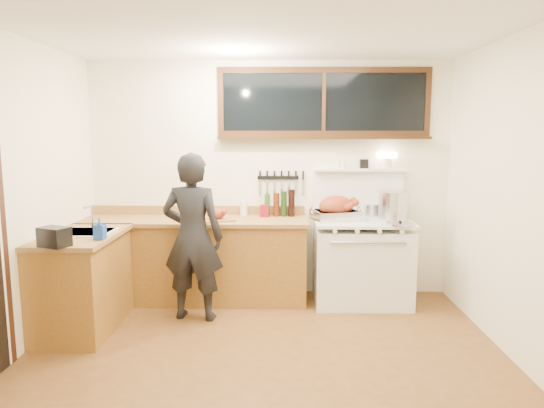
{
  "coord_description": "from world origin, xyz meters",
  "views": [
    {
      "loc": [
        0.14,
        -3.67,
        1.8
      ],
      "look_at": [
        0.05,
        0.85,
        1.15
      ],
      "focal_mm": 32.0,
      "sensor_mm": 36.0,
      "label": 1
    }
  ],
  "objects_px": {
    "cutting_board": "(217,216)",
    "roast_turkey": "(336,210)",
    "man": "(193,237)",
    "vintage_stove": "(361,259)"
  },
  "relations": [
    {
      "from": "cutting_board",
      "to": "roast_turkey",
      "type": "height_order",
      "value": "roast_turkey"
    },
    {
      "from": "man",
      "to": "roast_turkey",
      "type": "distance_m",
      "value": 1.55
    },
    {
      "from": "cutting_board",
      "to": "roast_turkey",
      "type": "distance_m",
      "value": 1.27
    },
    {
      "from": "vintage_stove",
      "to": "cutting_board",
      "type": "relative_size",
      "value": 3.72
    },
    {
      "from": "vintage_stove",
      "to": "man",
      "type": "relative_size",
      "value": 0.98
    },
    {
      "from": "man",
      "to": "roast_turkey",
      "type": "bearing_deg",
      "value": 19.98
    },
    {
      "from": "man",
      "to": "cutting_board",
      "type": "relative_size",
      "value": 3.78
    },
    {
      "from": "man",
      "to": "roast_turkey",
      "type": "relative_size",
      "value": 2.95
    },
    {
      "from": "cutting_board",
      "to": "vintage_stove",
      "type": "bearing_deg",
      "value": 3.04
    },
    {
      "from": "vintage_stove",
      "to": "roast_turkey",
      "type": "distance_m",
      "value": 0.6
    }
  ]
}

